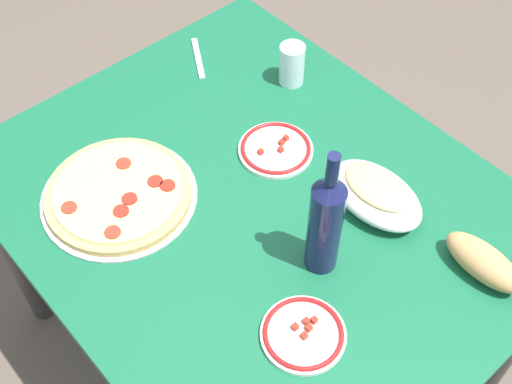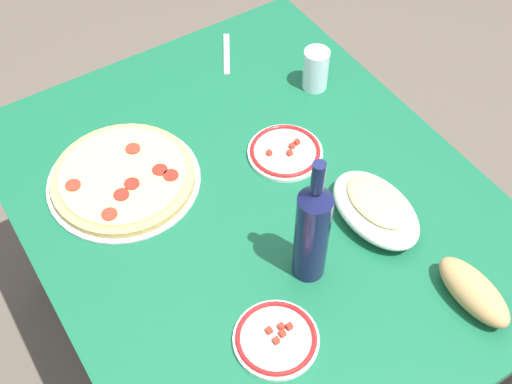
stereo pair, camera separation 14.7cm
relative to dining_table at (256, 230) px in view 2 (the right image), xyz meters
The scene contains 10 objects.
ground_plane 0.63m from the dining_table, ahead, with size 8.00×8.00×0.00m, color brown.
dining_table is the anchor object (origin of this frame).
pepperoni_pizza 0.34m from the dining_table, 132.68° to the right, with size 0.36×0.36×0.03m.
baked_pasta_dish 0.31m from the dining_table, 45.92° to the left, with size 0.24×0.15×0.08m.
wine_bottle 0.34m from the dining_table, ahead, with size 0.07×0.07×0.34m.
water_glass 0.45m from the dining_table, 125.50° to the left, with size 0.07×0.07×0.11m, color silver.
side_plate_near 0.38m from the dining_table, 26.25° to the right, with size 0.17×0.17×0.02m.
side_plate_far 0.20m from the dining_table, 120.90° to the left, with size 0.18×0.18×0.02m.
bread_loaf 0.53m from the dining_table, 26.53° to the left, with size 0.19×0.08×0.07m, color tan.
fork_right 0.54m from the dining_table, 156.36° to the left, with size 0.17×0.02×0.01m, color #B7B7BC.
Camera 2 is at (0.80, -0.51, 1.96)m, focal length 46.90 mm.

